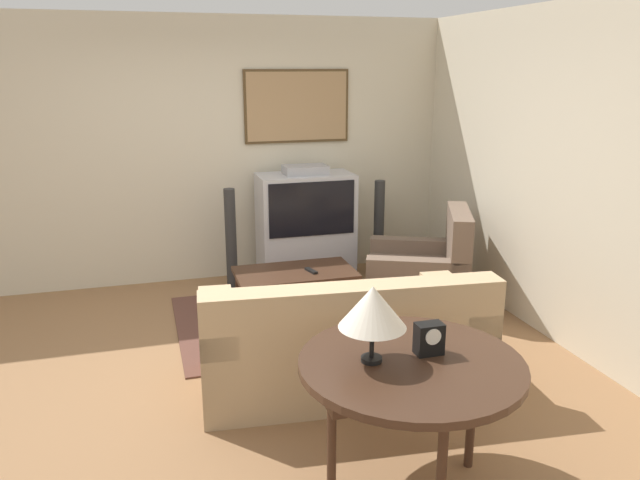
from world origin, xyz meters
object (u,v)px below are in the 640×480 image
at_px(tv, 306,226).
at_px(table_lamp, 373,308).
at_px(coffee_table, 295,276).
at_px(speaker_tower_left, 231,242).
at_px(armchair, 422,275).
at_px(console_table, 411,372).
at_px(mantel_clock, 429,339).
at_px(couch, 343,344).
at_px(speaker_tower_right, 379,231).

height_order(tv, table_lamp, tv).
distance_m(coffee_table, speaker_tower_left, 1.05).
relative_size(armchair, console_table, 1.01).
relative_size(coffee_table, mantel_clock, 6.17).
distance_m(armchair, mantel_clock, 2.68).
xyz_separation_m(table_lamp, speaker_tower_left, (-0.24, 3.33, -0.55)).
height_order(mantel_clock, speaker_tower_left, speaker_tower_left).
height_order(armchair, console_table, armchair).
xyz_separation_m(couch, table_lamp, (-0.21, -1.10, 0.73)).
distance_m(coffee_table, console_table, 2.44).
relative_size(table_lamp, mantel_clock, 2.40).
bearing_deg(table_lamp, speaker_tower_left, 94.09).
distance_m(tv, coffee_table, 1.10).
height_order(table_lamp, speaker_tower_right, table_lamp).
height_order(armchair, table_lamp, table_lamp).
xyz_separation_m(mantel_clock, speaker_tower_left, (-0.56, 3.33, -0.34)).
distance_m(console_table, mantel_clock, 0.20).
xyz_separation_m(console_table, table_lamp, (-0.20, 0.05, 0.36)).
relative_size(couch, console_table, 1.74).
xyz_separation_m(couch, console_table, (-0.01, -1.16, 0.37)).
bearing_deg(couch, tv, -93.30).
xyz_separation_m(coffee_table, speaker_tower_right, (1.17, 0.96, 0.08)).
relative_size(couch, coffee_table, 1.95).
xyz_separation_m(tv, mantel_clock, (-0.24, -3.40, 0.25)).
distance_m(coffee_table, speaker_tower_right, 1.52).
bearing_deg(couch, speaker_tower_left, -73.28).
xyz_separation_m(console_table, speaker_tower_left, (-0.44, 3.39, -0.19)).
bearing_deg(console_table, speaker_tower_right, 71.18).
relative_size(coffee_table, console_table, 0.90).
height_order(couch, coffee_table, couch).
height_order(couch, speaker_tower_left, speaker_tower_left).
height_order(armchair, mantel_clock, armchair).
xyz_separation_m(coffee_table, table_lamp, (-0.19, -2.37, 0.63)).
xyz_separation_m(tv, speaker_tower_right, (0.80, -0.06, -0.09)).
xyz_separation_m(armchair, mantel_clock, (-1.11, -2.38, 0.54)).
height_order(tv, coffee_table, tv).
bearing_deg(armchair, mantel_clock, -1.02).
bearing_deg(console_table, tv, 84.09).
bearing_deg(speaker_tower_left, couch, -78.54).
distance_m(console_table, speaker_tower_right, 3.58).
distance_m(tv, armchair, 1.37).
xyz_separation_m(couch, armchair, (1.21, 1.27, -0.02)).
bearing_deg(tv, speaker_tower_left, -175.48).
bearing_deg(speaker_tower_left, console_table, -82.59).
bearing_deg(tv, coffee_table, -110.02).
xyz_separation_m(tv, coffee_table, (-0.37, -1.02, -0.17)).
bearing_deg(tv, armchair, -49.69).
xyz_separation_m(tv, speaker_tower_left, (-0.80, -0.06, -0.09)).
xyz_separation_m(coffee_table, speaker_tower_left, (-0.42, 0.96, 0.08)).
bearing_deg(speaker_tower_left, tv, 4.52).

